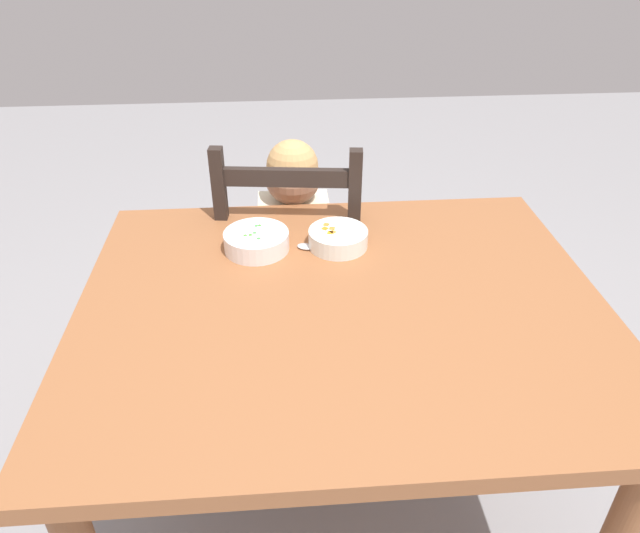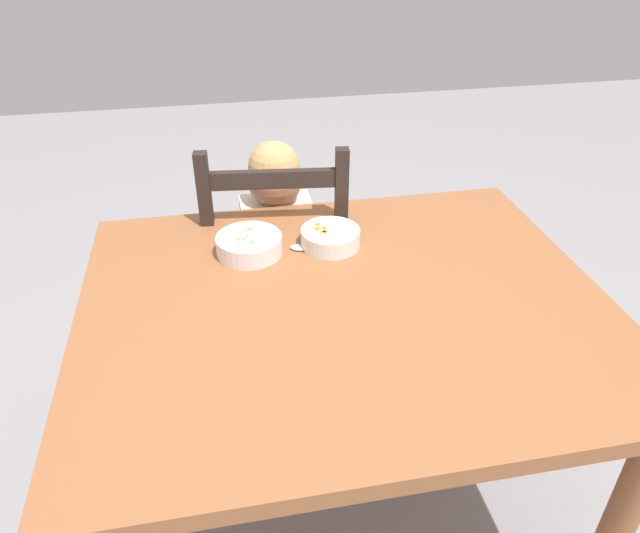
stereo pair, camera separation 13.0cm
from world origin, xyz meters
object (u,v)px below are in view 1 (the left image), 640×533
bowl_of_carrots (338,238)px  dining_table (341,337)px  dining_chair (294,281)px  spoon (312,248)px  child_figure (295,239)px  bowl_of_peas (256,240)px

bowl_of_carrots → dining_table: bearing=-93.4°
dining_chair → spoon: dining_chair is taller
dining_chair → child_figure: dining_chair is taller
dining_table → bowl_of_carrots: (0.01, 0.25, 0.13)m
child_figure → spoon: child_figure is taller
child_figure → bowl_of_peas: bearing=-110.1°
child_figure → bowl_of_carrots: child_figure is taller
dining_table → bowl_of_carrots: bowl_of_carrots is taller
dining_chair → spoon: bearing=-81.8°
spoon → dining_chair: bearing=98.2°
dining_table → dining_chair: size_ratio=1.25×
dining_table → child_figure: (-0.09, 0.54, -0.04)m
dining_table → bowl_of_peas: (-0.20, 0.25, 0.13)m
child_figure → spoon: size_ratio=7.05×
dining_table → dining_chair: (-0.10, 0.54, -0.20)m
dining_table → spoon: 0.27m
dining_table → spoon: bearing=102.9°
bowl_of_peas → bowl_of_carrots: (0.21, 0.00, -0.00)m
child_figure → bowl_of_peas: 0.36m
dining_chair → bowl_of_peas: bearing=-108.9°
child_figure → bowl_of_peas: (-0.11, -0.29, 0.17)m
bowl_of_carrots → bowl_of_peas: bearing=-180.0°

